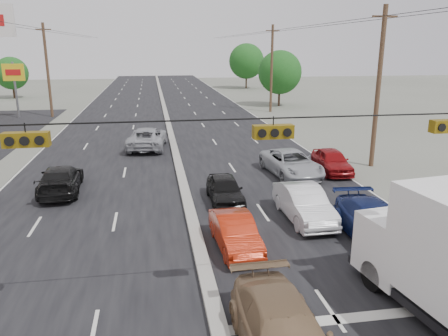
% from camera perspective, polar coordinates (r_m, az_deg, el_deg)
% --- Properties ---
extents(ground, '(200.00, 200.00, 0.00)m').
position_cam_1_polar(ground, '(13.18, -1.01, -19.41)').
color(ground, '#606356').
rests_on(ground, ground).
extents(road_surface, '(20.00, 160.00, 0.02)m').
position_cam_1_polar(road_surface, '(41.41, -7.13, 4.95)').
color(road_surface, black).
rests_on(road_surface, ground).
extents(center_median, '(0.50, 160.00, 0.20)m').
position_cam_1_polar(center_median, '(41.40, -7.13, 5.09)').
color(center_median, gray).
rests_on(center_median, ground).
extents(utility_pole_left_c, '(1.60, 0.30, 10.00)m').
position_cam_1_polar(utility_pole_left_c, '(51.92, -22.05, 11.78)').
color(utility_pole_left_c, '#422D1E').
rests_on(utility_pole_left_c, ground).
extents(utility_pole_right_b, '(1.60, 0.30, 10.00)m').
position_cam_1_polar(utility_pole_right_b, '(29.38, 19.51, 9.93)').
color(utility_pole_right_b, '#422D1E').
rests_on(utility_pole_right_b, ground).
extents(utility_pole_right_c, '(1.60, 0.30, 10.00)m').
position_cam_1_polar(utility_pole_right_c, '(52.66, 6.24, 12.83)').
color(utility_pole_right_c, '#422D1E').
rests_on(utility_pole_right_c, ground).
extents(traffic_signals, '(25.00, 0.30, 0.54)m').
position_cam_1_polar(traffic_signals, '(11.28, 5.94, 4.94)').
color(traffic_signals, black).
rests_on(traffic_signals, ground).
extents(pole_sign_far, '(2.20, 0.25, 6.00)m').
position_cam_1_polar(pole_sign_far, '(52.80, -25.74, 10.66)').
color(pole_sign_far, slate).
rests_on(pole_sign_far, ground).
extents(tree_left_far, '(4.80, 4.80, 6.12)m').
position_cam_1_polar(tree_left_far, '(73.69, -26.02, 11.06)').
color(tree_left_far, '#382619').
rests_on(tree_left_far, ground).
extents(tree_right_mid, '(5.60, 5.60, 7.14)m').
position_cam_1_polar(tree_right_mid, '(58.19, 7.31, 12.29)').
color(tree_right_mid, '#382619').
rests_on(tree_right_mid, ground).
extents(tree_right_far, '(6.40, 6.40, 8.16)m').
position_cam_1_polar(tree_right_far, '(82.62, 2.95, 13.76)').
color(tree_right_far, '#382619').
rests_on(tree_right_far, ground).
extents(tan_sedan, '(2.14, 5.11, 1.47)m').
position_cam_1_polar(tan_sedan, '(11.54, 7.83, -20.85)').
color(tan_sedan, '#846647').
rests_on(tan_sedan, ground).
extents(red_sedan, '(1.60, 4.03, 1.30)m').
position_cam_1_polar(red_sedan, '(16.95, 1.46, -8.48)').
color(red_sedan, '#A31F0A').
rests_on(red_sedan, ground).
extents(queue_car_a, '(1.61, 3.98, 1.35)m').
position_cam_1_polar(queue_car_a, '(21.74, 0.12, -2.87)').
color(queue_car_a, black).
rests_on(queue_car_a, ground).
extents(queue_car_b, '(1.69, 4.64, 1.52)m').
position_cam_1_polar(queue_car_b, '(19.93, 10.39, -4.63)').
color(queue_car_b, silver).
rests_on(queue_car_b, ground).
extents(queue_car_c, '(3.02, 5.61, 1.50)m').
position_cam_1_polar(queue_car_c, '(26.65, 8.77, 0.59)').
color(queue_car_c, '#A7AAAF').
rests_on(queue_car_c, ground).
extents(queue_car_d, '(2.48, 5.33, 1.51)m').
position_cam_1_polar(queue_car_d, '(18.49, 19.07, -6.92)').
color(queue_car_d, '#0F1B4F').
rests_on(queue_car_d, ground).
extents(queue_car_e, '(2.00, 4.35, 1.44)m').
position_cam_1_polar(queue_car_e, '(27.80, 13.91, 0.88)').
color(queue_car_e, maroon).
rests_on(queue_car_e, ground).
extents(oncoming_near, '(2.34, 5.13, 1.45)m').
position_cam_1_polar(oncoming_near, '(24.82, -20.56, -1.41)').
color(oncoming_near, black).
rests_on(oncoming_near, ground).
extents(oncoming_far, '(3.26, 6.07, 1.62)m').
position_cam_1_polar(oncoming_far, '(33.92, -10.01, 3.87)').
color(oncoming_far, '#9C9EA4').
rests_on(oncoming_far, ground).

